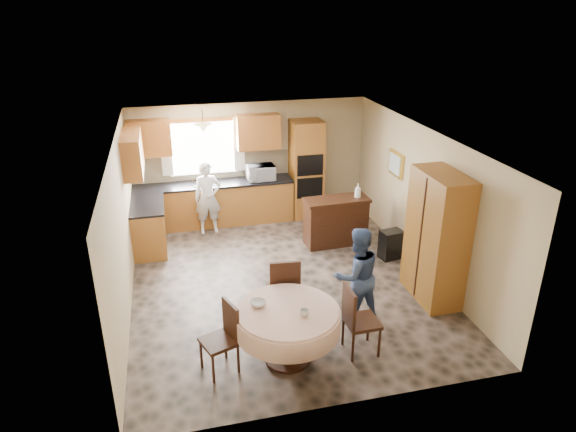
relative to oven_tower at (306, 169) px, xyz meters
The scene contains 36 objects.
floor 3.11m from the oven_tower, 113.15° to the right, with size 5.00×6.00×0.01m, color brown.
ceiling 3.26m from the oven_tower, 113.15° to the right, with size 5.00×6.00×0.01m, color white.
wall_back 1.21m from the oven_tower, 164.91° to the left, with size 5.00×0.02×2.50m, color tan.
wall_front 5.81m from the oven_tower, 101.43° to the right, with size 5.00×0.02×2.50m, color tan.
wall_left 4.54m from the oven_tower, 143.61° to the right, with size 0.02×6.00×2.50m, color tan.
wall_right 3.02m from the oven_tower, 63.35° to the right, with size 0.02×6.00×2.50m, color tan.
window 2.24m from the oven_tower, behind, with size 1.40×0.03×1.10m, color white.
curtain_left 2.97m from the oven_tower, behind, with size 0.22×0.02×1.15m, color white.
curtain_right 1.54m from the oven_tower, behind, with size 0.22×0.02×1.15m, color white.
base_cab_back 2.09m from the oven_tower, behind, with size 3.30×0.60×0.88m, color #C37534.
counter_back 2.01m from the oven_tower, behind, with size 3.30×0.64×0.04m, color black.
base_cab_left 3.52m from the oven_tower, 165.12° to the right, with size 0.60×1.20×0.88m, color #C37534.
counter_left 3.47m from the oven_tower, 165.12° to the right, with size 0.64×1.20×0.04m, color black.
backsplash 2.03m from the oven_tower, behind, with size 3.30×0.02×0.55m, color beige.
wall_cab_left 3.31m from the oven_tower, behind, with size 0.85×0.33×0.72m, color #AF6E2B.
wall_cab_right 1.32m from the oven_tower, behind, with size 0.90×0.33×0.72m, color #AF6E2B.
wall_cab_side 3.70m from the oven_tower, 165.67° to the right, with size 0.33×1.20×0.72m, color #AF6E2B.
oven_tower is the anchor object (origin of this frame).
oven_upper 0.37m from the oven_tower, 90.00° to the right, with size 0.56×0.01×0.45m, color black.
oven_lower 0.44m from the oven_tower, 90.00° to the right, with size 0.56×0.01×0.45m, color black.
pendant 2.40m from the oven_tower, behind, with size 0.36×0.36×0.18m, color beige.
sideboard 1.65m from the oven_tower, 83.04° to the right, with size 1.24×0.51×0.89m, color #3D1D10.
space_heater 2.66m from the oven_tower, 67.04° to the right, with size 0.40×0.28×0.55m, color black.
cupboard 3.87m from the oven_tower, 73.97° to the right, with size 0.55×1.10×2.10m, color #C37534.
dining_table 5.00m from the oven_tower, 108.18° to the right, with size 1.38×1.38×0.79m.
chair_left 5.30m from the oven_tower, 116.91° to the right, with size 0.53×0.53×0.96m.
chair_back 4.14m from the oven_tower, 109.85° to the right, with size 0.51×0.51×1.08m.
chair_right 4.85m from the oven_tower, 97.40° to the right, with size 0.45×0.45×1.02m.
framed_picture 2.13m from the oven_tower, 50.36° to the right, with size 0.06×0.56×0.47m.
microwave 1.00m from the oven_tower, behind, with size 0.57×0.39×0.32m, color silver.
person_sink 2.22m from the oven_tower, 169.79° to the right, with size 0.55×0.36×1.50m, color silver.
person_dining 4.08m from the oven_tower, 94.94° to the right, with size 0.73×0.57×1.50m, color #354974.
bowl_sideboard 1.53m from the oven_tower, 91.59° to the right, with size 0.21×0.21×0.05m, color #B2B2B2.
bottle_sideboard 1.64m from the oven_tower, 68.30° to the right, with size 0.13×0.13×0.33m, color silver.
cup_table 5.10m from the oven_tower, 105.75° to the right, with size 0.11×0.11×0.09m, color #B2B2B2.
bowl_table 4.93m from the oven_tower, 112.77° to the right, with size 0.21×0.21×0.07m, color #B2B2B2.
Camera 1 is at (-1.71, -7.47, 4.51)m, focal length 32.00 mm.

